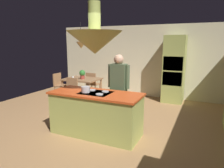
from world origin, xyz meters
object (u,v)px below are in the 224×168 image
(potted_plant_on_table, at_px, (82,74))
(cooking_pot_on_cooktop, at_px, (86,89))
(cup_on_table, at_px, (73,78))
(kitchen_island, at_px, (96,113))
(chair_at_corner, at_px, (60,84))
(dining_table, at_px, (82,81))
(chair_facing_island, at_px, (70,90))
(chair_by_back_wall, at_px, (92,83))
(oven_tower, at_px, (174,69))
(person_at_island, at_px, (119,85))

(potted_plant_on_table, height_order, cooking_pot_on_cooktop, potted_plant_on_table)
(cooking_pot_on_cooktop, bearing_deg, cup_on_table, 131.04)
(kitchen_island, xyz_separation_m, chair_at_corner, (-2.65, 2.10, 0.04))
(kitchen_island, distance_m, dining_table, 2.71)
(kitchen_island, xyz_separation_m, cup_on_table, (-1.91, 1.88, 0.34))
(cooking_pot_on_cooktop, bearing_deg, chair_facing_island, 134.63)
(kitchen_island, distance_m, chair_at_corner, 3.38)
(kitchen_island, relative_size, cup_on_table, 21.62)
(dining_table, bearing_deg, chair_facing_island, -90.00)
(chair_by_back_wall, bearing_deg, kitchen_island, 121.54)
(dining_table, height_order, cooking_pot_on_cooktop, cooking_pot_on_cooktop)
(kitchen_island, distance_m, oven_tower, 3.48)
(oven_tower, height_order, chair_facing_island, oven_tower)
(chair_at_corner, height_order, potted_plant_on_table, potted_plant_on_table)
(chair_by_back_wall, xyz_separation_m, cup_on_table, (-0.21, -0.89, 0.30))
(chair_facing_island, bearing_deg, chair_at_corner, 144.87)
(person_at_island, distance_m, chair_facing_island, 2.13)
(kitchen_island, height_order, person_at_island, person_at_island)
(dining_table, distance_m, person_at_island, 2.42)
(person_at_island, height_order, chair_at_corner, person_at_island)
(oven_tower, distance_m, chair_by_back_wall, 2.90)
(chair_at_corner, distance_m, potted_plant_on_table, 1.10)
(potted_plant_on_table, relative_size, cooking_pot_on_cooktop, 1.67)
(oven_tower, height_order, potted_plant_on_table, oven_tower)
(oven_tower, bearing_deg, kitchen_island, -108.74)
(dining_table, relative_size, chair_at_corner, 1.32)
(person_at_island, xyz_separation_m, chair_by_back_wall, (-1.93, 2.09, -0.46))
(person_at_island, relative_size, chair_by_back_wall, 1.93)
(chair_facing_island, relative_size, cooking_pot_on_cooktop, 4.83)
(potted_plant_on_table, bearing_deg, chair_at_corner, 176.17)
(cooking_pot_on_cooktop, bearing_deg, person_at_island, 63.94)
(oven_tower, xyz_separation_m, potted_plant_on_table, (-2.74, -1.21, -0.16))
(person_at_island, bearing_deg, cooking_pot_on_cooktop, -116.06)
(potted_plant_on_table, bearing_deg, cooking_pot_on_cooktop, -55.61)
(chair_by_back_wall, bearing_deg, dining_table, 90.00)
(cup_on_table, bearing_deg, chair_facing_island, -65.17)
(kitchen_island, relative_size, chair_facing_island, 2.24)
(chair_at_corner, bearing_deg, kitchen_island, -128.37)
(kitchen_island, xyz_separation_m, chair_by_back_wall, (-1.70, 2.77, 0.04))
(kitchen_island, relative_size, chair_by_back_wall, 2.24)
(kitchen_island, bearing_deg, person_at_island, 70.90)
(chair_by_back_wall, distance_m, cooking_pot_on_cooktop, 3.32)
(chair_by_back_wall, xyz_separation_m, chair_at_corner, (-0.95, -0.67, 0.00))
(chair_at_corner, xyz_separation_m, cup_on_table, (0.75, -0.22, 0.30))
(chair_at_corner, relative_size, potted_plant_on_table, 2.90)
(person_at_island, height_order, potted_plant_on_table, person_at_island)
(dining_table, distance_m, cooking_pot_on_cooktop, 2.73)
(kitchen_island, xyz_separation_m, potted_plant_on_table, (-1.64, 2.03, 0.47))
(cup_on_table, bearing_deg, kitchen_island, -44.54)
(chair_at_corner, relative_size, cooking_pot_on_cooktop, 4.83)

